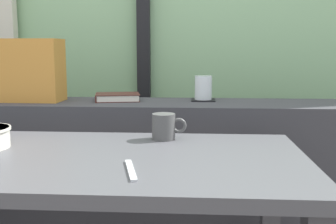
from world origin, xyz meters
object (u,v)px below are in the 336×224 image
ceramic_mug (164,127)px  fork_utensil (131,170)px  juice_glass (203,88)px  closed_book (117,97)px  coaster_square (203,100)px  breakfast_table (88,194)px  throw_pillow (24,70)px

ceramic_mug → fork_utensil: bearing=-98.7°
juice_glass → closed_book: size_ratio=0.49×
closed_book → juice_glass: bearing=4.2°
coaster_square → fork_utensil: 0.82m
breakfast_table → fork_utensil: (0.15, -0.15, 0.12)m
juice_glass → coaster_square: bearing=0.0°
juice_glass → closed_book: bearing=-175.8°
closed_book → fork_utensil: closed_book is taller
throw_pillow → fork_utensil: throw_pillow is taller
throw_pillow → fork_utensil: size_ratio=1.88×
ceramic_mug → juice_glass: bearing=72.8°
breakfast_table → throw_pillow: bearing=125.5°
juice_glass → closed_book: 0.37m
juice_glass → ceramic_mug: size_ratio=0.90×
breakfast_table → juice_glass: size_ratio=12.10×
breakfast_table → ceramic_mug: size_ratio=10.84×
juice_glass → breakfast_table: bearing=-117.3°
coaster_square → breakfast_table: bearing=-117.3°
breakfast_table → throw_pillow: 0.79m
ceramic_mug → breakfast_table: bearing=-133.0°
juice_glass → throw_pillow: throw_pillow is taller
juice_glass → closed_book: juice_glass is taller
closed_book → throw_pillow: throw_pillow is taller
juice_glass → fork_utensil: juice_glass is taller
closed_book → ceramic_mug: size_ratio=1.83×
juice_glass → fork_utensil: size_ratio=0.60×
juice_glass → throw_pillow: size_ratio=0.32×
coaster_square → fork_utensil: size_ratio=0.59×
closed_book → breakfast_table: bearing=-87.2°
breakfast_table → juice_glass: (0.34, 0.65, 0.24)m
closed_book → throw_pillow: size_ratio=0.64×
breakfast_table → throw_pillow: size_ratio=3.83×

